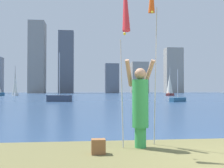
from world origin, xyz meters
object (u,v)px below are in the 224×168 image
Objects in this scene: sailboat_5 at (170,85)px; sailboat_6 at (59,98)px; bag at (98,147)px; sailboat_3 at (178,99)px; sailboat_2 at (15,84)px; kite_flag_left at (125,3)px; person at (140,104)px.

sailboat_5 is 32.87m from sailboat_6.
sailboat_3 is at bearing 66.63° from bag.
sailboat_2 is 1.79× the size of sailboat_3.
kite_flag_left is at bearing -109.13° from sailboat_5.
sailboat_2 reaches higher than bag.
sailboat_3 is (9.09, 22.19, -2.79)m from kite_flag_left.
bag is at bearing -164.56° from kite_flag_left.
person is at bearing -108.86° from sailboat_5.
person is 51.94m from sailboat_5.
sailboat_3 is (9.66, 22.34, 0.11)m from bag.
sailboat_2 is at bearing 105.50° from person.
sailboat_5 is (17.73, 49.64, 2.06)m from bag.
sailboat_2 reaches higher than person.
bag is 0.05× the size of sailboat_5.
bag is 52.76m from sailboat_5.
bag is (-0.95, -0.50, -0.81)m from person.
sailboat_6 is at bearing -68.00° from sailboat_2.
sailboat_2 is at bearing 105.19° from bag.
sailboat_6 is at bearing -128.73° from sailboat_5.
sailboat_2 is at bearing 112.00° from sailboat_6.
sailboat_5 is at bearing -4.53° from sailboat_2.
person is at bearing -80.94° from sailboat_6.
person is 0.37× the size of sailboat_6.
sailboat_5 is at bearing 70.33° from person.
sailboat_5 is at bearing 70.87° from kite_flag_left.
sailboat_5 is (31.90, -2.53, -0.18)m from sailboat_2.
sailboat_5 is at bearing 51.27° from sailboat_6.
sailboat_2 is (-14.17, 52.17, 2.25)m from bag.
bag is 0.06× the size of sailboat_6.
sailboat_2 reaches higher than sailboat_3.
sailboat_3 is 28.54m from sailboat_5.
kite_flag_left is 0.64× the size of sailboat_5.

